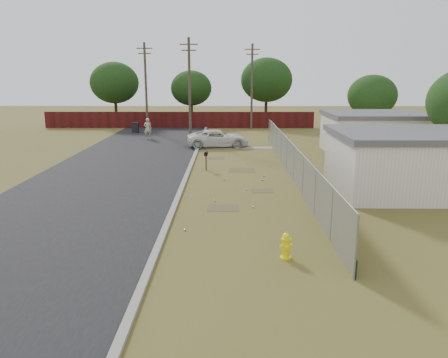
{
  "coord_description": "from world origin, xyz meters",
  "views": [
    {
      "loc": [
        -0.61,
        -23.74,
        5.86
      ],
      "look_at": [
        -0.76,
        -3.97,
        1.1
      ],
      "focal_mm": 35.0,
      "sensor_mm": 36.0,
      "label": 1
    }
  ],
  "objects_px": {
    "pedestrian": "(148,129)",
    "pickup_truck": "(218,138)",
    "trash_bin": "(136,127)",
    "mailbox": "(206,155)",
    "fire_hydrant": "(286,246)"
  },
  "relations": [
    {
      "from": "mailbox",
      "to": "pedestrian",
      "type": "distance_m",
      "value": 14.73
    },
    {
      "from": "pickup_truck",
      "to": "trash_bin",
      "type": "xyz_separation_m",
      "value": [
        -8.69,
        9.03,
        -0.17
      ]
    },
    {
      "from": "pedestrian",
      "to": "pickup_truck",
      "type": "bearing_deg",
      "value": 137.77
    },
    {
      "from": "fire_hydrant",
      "to": "pickup_truck",
      "type": "distance_m",
      "value": 22.65
    },
    {
      "from": "pickup_truck",
      "to": "trash_bin",
      "type": "relative_size",
      "value": 4.83
    },
    {
      "from": "pickup_truck",
      "to": "mailbox",
      "type": "bearing_deg",
      "value": 168.56
    },
    {
      "from": "mailbox",
      "to": "pickup_truck",
      "type": "height_order",
      "value": "pickup_truck"
    },
    {
      "from": "pickup_truck",
      "to": "pedestrian",
      "type": "distance_m",
      "value": 7.97
    },
    {
      "from": "fire_hydrant",
      "to": "pickup_truck",
      "type": "xyz_separation_m",
      "value": [
        -2.67,
        22.49,
        0.28
      ]
    },
    {
      "from": "mailbox",
      "to": "trash_bin",
      "type": "bearing_deg",
      "value": 114.25
    },
    {
      "from": "trash_bin",
      "to": "fire_hydrant",
      "type": "bearing_deg",
      "value": -70.17
    },
    {
      "from": "pickup_truck",
      "to": "pedestrian",
      "type": "xyz_separation_m",
      "value": [
        -6.61,
        4.45,
        0.26
      ]
    },
    {
      "from": "fire_hydrant",
      "to": "pickup_truck",
      "type": "relative_size",
      "value": 0.18
    },
    {
      "from": "mailbox",
      "to": "pedestrian",
      "type": "xyz_separation_m",
      "value": [
        -6.04,
        13.44,
        0.03
      ]
    },
    {
      "from": "pickup_truck",
      "to": "pedestrian",
      "type": "relative_size",
      "value": 2.63
    }
  ]
}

